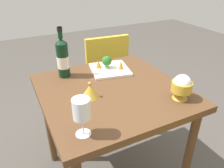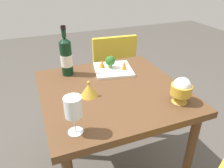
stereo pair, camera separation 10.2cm
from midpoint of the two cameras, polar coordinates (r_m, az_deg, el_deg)
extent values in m
cube|color=brown|center=(1.30, -2.23, -1.97)|extent=(0.82, 0.82, 0.04)
cylinder|color=brown|center=(1.91, 3.18, -4.53)|extent=(0.05, 0.05, 0.72)
cylinder|color=brown|center=(1.73, -17.82, -10.04)|extent=(0.05, 0.05, 0.72)
cylinder|color=brown|center=(1.48, 17.29, -17.75)|extent=(0.05, 0.05, 0.72)
cube|color=gold|center=(2.25, -4.06, 3.28)|extent=(0.43, 0.43, 0.02)
cube|color=gold|center=(2.00, -2.65, 6.65)|extent=(0.40, 0.07, 0.40)
cylinder|color=black|center=(2.46, -8.89, -0.54)|extent=(0.03, 0.03, 0.43)
cylinder|color=black|center=(2.54, -1.45, 0.85)|extent=(0.03, 0.03, 0.43)
cylinder|color=black|center=(2.17, -6.72, -4.62)|extent=(0.03, 0.03, 0.43)
cylinder|color=black|center=(2.27, 1.57, -2.89)|extent=(0.03, 0.03, 0.43)
cylinder|color=black|center=(1.44, -14.63, 5.96)|extent=(0.08, 0.07, 0.22)
cone|color=black|center=(1.40, -15.27, 10.74)|extent=(0.08, 0.07, 0.03)
cylinder|color=black|center=(1.38, -15.54, 12.70)|extent=(0.03, 0.03, 0.07)
cylinder|color=black|center=(1.38, -15.66, 13.62)|extent=(0.03, 0.03, 0.02)
cylinder|color=silver|center=(1.44, -14.57, 5.56)|extent=(0.08, 0.08, 0.08)
cylinder|color=white|center=(0.98, -10.47, -12.72)|extent=(0.07, 0.07, 0.00)
cylinder|color=white|center=(0.96, -10.71, -10.71)|extent=(0.01, 0.01, 0.08)
cylinder|color=white|center=(0.90, -11.21, -6.42)|extent=(0.08, 0.08, 0.09)
cone|color=gold|center=(1.23, 15.12, -2.75)|extent=(0.08, 0.08, 0.04)
cylinder|color=gold|center=(1.21, 15.42, -0.73)|extent=(0.11, 0.11, 0.05)
sphere|color=white|center=(1.20, 15.56, 0.21)|extent=(0.09, 0.09, 0.09)
cone|color=gold|center=(1.21, -8.10, -1.84)|extent=(0.10, 0.10, 0.07)
sphere|color=gold|center=(1.19, -8.25, 0.05)|extent=(0.02, 0.02, 0.02)
cube|color=white|center=(1.51, -2.49, 3.79)|extent=(0.29, 0.29, 0.02)
cylinder|color=#729E4C|center=(1.51, -3.29, 4.68)|extent=(0.03, 0.03, 0.03)
sphere|color=#2D6B28|center=(1.50, -3.33, 6.00)|extent=(0.07, 0.07, 0.07)
cone|color=orange|center=(1.49, 0.40, 5.04)|extent=(0.03, 0.03, 0.06)
cone|color=orange|center=(1.51, -5.48, 5.16)|extent=(0.04, 0.04, 0.05)
camera|label=1|loc=(0.05, -92.27, -1.25)|focal=35.09mm
camera|label=2|loc=(0.05, 87.73, 1.25)|focal=35.09mm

